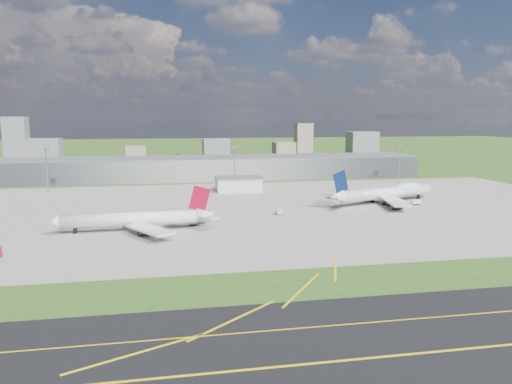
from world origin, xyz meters
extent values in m
plane|color=#335119|center=(0.00, 150.00, 0.00)|extent=(1400.00, 1400.00, 0.00)
cube|color=black|center=(0.00, -110.00, 0.03)|extent=(1400.00, 60.00, 0.06)
cube|color=gray|center=(10.00, 40.00, 0.04)|extent=(360.00, 190.00, 0.08)
cube|color=gray|center=(0.00, 165.00, 7.50)|extent=(300.00, 42.00, 15.00)
cube|color=silver|center=(10.00, 100.00, 4.00)|extent=(26.00, 16.00, 8.00)
cylinder|color=gray|center=(-100.00, 115.00, 12.50)|extent=(0.70, 0.70, 25.00)
cube|color=gray|center=(-100.00, 115.00, 25.30)|extent=(3.50, 2.00, 1.20)
cylinder|color=gray|center=(10.00, 115.00, 12.50)|extent=(0.70, 0.70, 25.00)
cube|color=gray|center=(10.00, 115.00, 25.30)|extent=(3.50, 2.00, 1.20)
cylinder|color=gray|center=(120.00, 115.00, 12.50)|extent=(0.70, 0.70, 25.00)
cube|color=gray|center=(120.00, 115.00, 25.30)|extent=(3.50, 2.00, 1.20)
cylinder|color=silver|center=(-47.11, 3.62, 4.85)|extent=(51.24, 6.33, 5.29)
cone|color=silver|center=(-74.88, 3.06, 4.85)|extent=(4.52, 5.38, 5.29)
cone|color=silver|center=(-18.01, 4.21, 5.56)|extent=(7.16, 5.43, 5.29)
cube|color=maroon|center=(-48.87, 3.59, 3.21)|extent=(41.97, 3.02, 1.15)
cube|color=silver|center=(-39.36, -8.80, 3.26)|extent=(18.65, 23.72, 0.79)
cube|color=silver|center=(-39.87, 16.34, 3.26)|extent=(18.01, 23.91, 0.79)
cube|color=maroon|center=(-20.22, 4.17, 11.90)|extent=(8.79, 0.62, 10.65)
cylinder|color=#38383D|center=(-41.58, -5.53, 1.59)|extent=(4.91, 2.92, 2.82)
cylinder|color=#38383D|center=(-41.95, 12.99, 1.59)|extent=(4.91, 2.92, 2.82)
cube|color=black|center=(-41.74, -0.24, 1.10)|extent=(1.43, 1.09, 2.20)
cube|color=black|center=(-41.90, 7.70, 1.10)|extent=(1.43, 1.09, 2.20)
cube|color=black|center=(-67.38, 3.21, 1.10)|extent=(1.43, 1.09, 2.20)
cylinder|color=silver|center=(78.72, 45.63, 5.16)|extent=(56.80, 24.87, 5.82)
cone|color=silver|center=(108.37, 56.10, 5.16)|extent=(6.36, 7.05, 5.82)
cone|color=silver|center=(47.75, 34.68, 5.91)|extent=(9.02, 7.99, 5.82)
cube|color=navy|center=(80.49, 46.25, 3.36)|extent=(45.78, 18.14, 1.22)
ellipsoid|color=silver|center=(92.99, 50.67, 6.91)|extent=(19.50, 11.69, 5.24)
cube|color=silver|center=(66.03, 56.25, 3.47)|extent=(25.39, 23.44, 0.84)
cube|color=silver|center=(75.53, 29.38, 3.47)|extent=(13.09, 27.29, 0.84)
cube|color=#08173D|center=(49.96, 35.46, 12.76)|extent=(8.97, 3.56, 11.34)
cylinder|color=#38383D|center=(71.31, 51.97, 1.69)|extent=(5.87, 4.55, 3.00)
cylinder|color=#38383D|center=(63.08, 59.01, 1.69)|extent=(5.87, 4.55, 3.00)
cylinder|color=#38383D|center=(76.94, 36.04, 1.69)|extent=(5.87, 4.55, 3.00)
cylinder|color=#38383D|center=(74.96, 25.38, 1.69)|extent=(5.87, 4.55, 3.00)
cube|color=black|center=(72.01, 47.73, 1.17)|extent=(1.79, 1.56, 2.35)
cube|color=black|center=(74.82, 39.77, 1.17)|extent=(1.79, 1.56, 2.35)
cube|color=black|center=(100.85, 53.44, 1.17)|extent=(1.79, 1.56, 2.35)
cube|color=gold|center=(-22.82, 9.19, 1.11)|extent=(3.74, 2.59, 1.37)
cube|color=black|center=(-22.82, 9.19, 0.43)|extent=(3.26, 2.59, 0.70)
cube|color=silver|center=(17.88, 25.69, 1.57)|extent=(4.03, 5.67, 2.28)
cube|color=black|center=(17.88, 25.69, 0.43)|extent=(3.85, 4.98, 0.70)
cube|color=silver|center=(90.24, 36.27, 1.48)|extent=(4.75, 2.29, 2.09)
cube|color=black|center=(90.24, 36.27, 0.43)|extent=(4.05, 2.39, 0.70)
cube|color=slate|center=(-140.00, 300.00, 12.00)|extent=(28.00, 22.00, 24.00)
cube|color=gray|center=(-60.00, 340.00, 7.00)|extent=(20.00, 18.00, 14.00)
cube|color=slate|center=(20.00, 310.00, 11.00)|extent=(26.00, 20.00, 22.00)
cube|color=gray|center=(100.00, 350.00, 8.00)|extent=(22.00, 24.00, 16.00)
cube|color=slate|center=(180.00, 320.00, 14.00)|extent=(30.00, 22.00, 28.00)
cube|color=slate|center=(-180.00, 360.00, 22.00)|extent=(22.00, 20.00, 44.00)
cube|color=gray|center=(140.00, 410.00, 18.00)|extent=(20.00, 18.00, 36.00)
cylinder|color=#382314|center=(-110.00, 265.00, 1.50)|extent=(0.70, 0.70, 3.00)
sphere|color=black|center=(-110.00, 265.00, 4.88)|extent=(6.75, 6.75, 6.75)
cylinder|color=#382314|center=(-20.00, 280.00, 1.80)|extent=(0.70, 0.70, 3.60)
sphere|color=black|center=(-20.00, 280.00, 5.85)|extent=(8.10, 8.10, 8.10)
cylinder|color=#382314|center=(70.00, 275.00, 1.70)|extent=(0.70, 0.70, 3.40)
sphere|color=black|center=(70.00, 275.00, 5.53)|extent=(7.65, 7.65, 7.65)
cylinder|color=#382314|center=(160.00, 285.00, 1.40)|extent=(0.70, 0.70, 2.80)
sphere|color=black|center=(160.00, 285.00, 4.55)|extent=(6.30, 6.30, 6.30)
camera|label=1|loc=(-34.68, -190.27, 43.80)|focal=35.00mm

